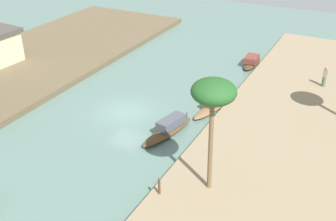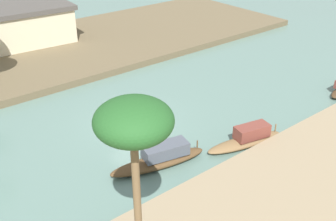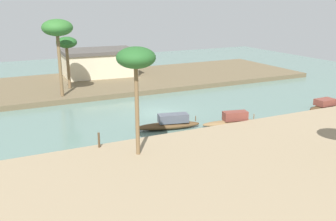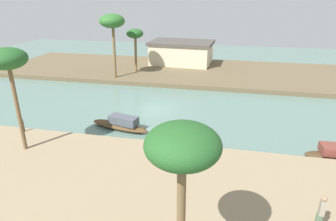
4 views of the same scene
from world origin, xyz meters
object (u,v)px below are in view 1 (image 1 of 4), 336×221
sampan_foreground (213,105)px  mooring_post (159,186)px  sampan_downstream_large (252,61)px  person_on_near_bank (325,78)px  palm_tree_left_near (214,94)px  sampan_open_hull (169,129)px

sampan_foreground → mooring_post: bearing=-160.7°
sampan_downstream_large → person_on_near_bank: person_on_near_bank is taller
mooring_post → palm_tree_left_near: size_ratio=0.15×
sampan_foreground → palm_tree_left_near: 11.77m
sampan_foreground → sampan_open_hull: (-4.81, 1.44, 0.04)m
sampan_open_hull → person_on_near_bank: size_ratio=2.95×
mooring_post → sampan_foreground: bearing=6.7°
sampan_foreground → sampan_open_hull: sampan_open_hull is taller
sampan_open_hull → palm_tree_left_near: (-4.74, -4.95, 5.88)m
sampan_open_hull → palm_tree_left_near: 9.03m
mooring_post → palm_tree_left_near: 6.02m
sampan_downstream_large → mooring_post: 21.85m
sampan_open_hull → palm_tree_left_near: size_ratio=0.78×
sampan_open_hull → mooring_post: bearing=-144.4°
sampan_foreground → sampan_open_hull: 5.02m
person_on_near_bank → sampan_open_hull: bearing=63.1°
sampan_open_hull → palm_tree_left_near: palm_tree_left_near is taller
sampan_open_hull → sampan_foreground: bearing=-4.1°
sampan_open_hull → mooring_post: (-6.53, -2.77, 0.56)m
palm_tree_left_near → sampan_foreground: bearing=20.2°
sampan_foreground → palm_tree_left_near: bearing=-147.2°
sampan_open_hull → sampan_downstream_large: bearing=7.5°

